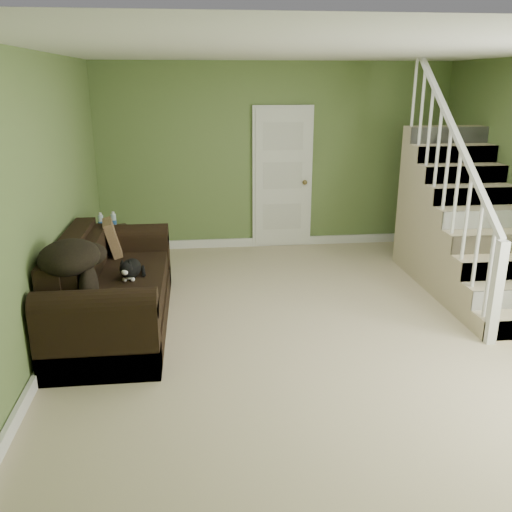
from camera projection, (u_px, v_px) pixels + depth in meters
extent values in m
cube|color=#C6B28F|center=(313.00, 322.00, 5.51)|extent=(5.00, 5.50, 0.01)
cube|color=white|center=(323.00, 50.00, 4.70)|extent=(5.00, 5.50, 0.01)
cube|color=#617B42|center=(275.00, 157.00, 7.70)|extent=(5.00, 0.04, 2.60)
cube|color=#617B42|center=(447.00, 319.00, 2.51)|extent=(5.00, 0.04, 2.60)
cube|color=#617B42|center=(43.00, 203.00, 4.84)|extent=(0.04, 5.50, 2.60)
cube|color=white|center=(275.00, 241.00, 8.06)|extent=(5.00, 0.04, 0.12)
cube|color=white|center=(62.00, 329.00, 5.23)|extent=(0.04, 5.50, 0.12)
cube|color=white|center=(282.00, 178.00, 7.77)|extent=(0.86, 0.05, 2.02)
cube|color=white|center=(282.00, 179.00, 7.76)|extent=(0.78, 0.04, 1.96)
sphere|color=olive|center=(305.00, 182.00, 7.76)|extent=(0.07, 0.07, 0.07)
cylinder|color=white|center=(489.00, 272.00, 5.03)|extent=(0.04, 0.04, 0.90)
cube|color=#C6B28F|center=(512.00, 303.00, 5.48)|extent=(1.00, 0.27, 0.40)
cylinder|color=white|center=(478.00, 243.00, 5.23)|extent=(0.04, 0.04, 0.90)
cube|color=#C6B28F|center=(499.00, 284.00, 5.70)|extent=(1.00, 0.27, 0.60)
cylinder|color=white|center=(467.00, 216.00, 5.42)|extent=(0.04, 0.04, 0.90)
cube|color=#C6B28F|center=(487.00, 267.00, 5.92)|extent=(1.00, 0.27, 0.80)
cylinder|color=white|center=(457.00, 191.00, 5.61)|extent=(0.04, 0.04, 0.90)
cube|color=#C6B28F|center=(476.00, 251.00, 6.15)|extent=(1.00, 0.27, 1.00)
cylinder|color=white|center=(447.00, 168.00, 5.81)|extent=(0.04, 0.04, 0.90)
cube|color=#C6B28F|center=(465.00, 236.00, 6.37)|extent=(1.00, 0.27, 1.20)
cylinder|color=white|center=(438.00, 146.00, 6.00)|extent=(0.04, 0.04, 0.90)
cube|color=#C6B28F|center=(456.00, 222.00, 6.60)|extent=(1.00, 0.27, 1.40)
cylinder|color=white|center=(430.00, 126.00, 6.19)|extent=(0.04, 0.04, 0.90)
cube|color=#C6B28F|center=(447.00, 209.00, 6.82)|extent=(1.00, 0.27, 1.60)
cylinder|color=white|center=(422.00, 107.00, 6.38)|extent=(0.04, 0.04, 0.90)
cube|color=#C6B28F|center=(439.00, 197.00, 7.04)|extent=(1.00, 0.27, 1.80)
cylinder|color=white|center=(415.00, 89.00, 6.58)|extent=(0.04, 0.04, 0.90)
cube|color=white|center=(496.00, 293.00, 4.93)|extent=(0.09, 0.09, 1.00)
cube|color=white|center=(452.00, 125.00, 5.67)|extent=(0.06, 2.46, 1.84)
cube|color=black|center=(117.00, 313.00, 5.42)|extent=(0.99, 2.29, 0.26)
cube|color=black|center=(126.00, 290.00, 5.36)|extent=(0.75, 1.73, 0.23)
cube|color=black|center=(99.00, 342.00, 4.40)|extent=(0.99, 0.26, 0.64)
cube|color=black|center=(127.00, 262.00, 6.32)|extent=(0.99, 0.26, 0.64)
cylinder|color=black|center=(95.00, 305.00, 4.30)|extent=(0.99, 0.26, 0.26)
cylinder|color=black|center=(125.00, 236.00, 6.22)|extent=(0.99, 0.26, 0.26)
cube|color=black|center=(72.00, 272.00, 5.24)|extent=(0.21, 1.77, 0.66)
cube|color=black|center=(88.00, 264.00, 5.23)|extent=(0.15, 1.71, 0.36)
cube|color=black|center=(111.00, 252.00, 6.78)|extent=(0.61, 0.61, 0.59)
cylinder|color=silver|center=(101.00, 223.00, 6.59)|extent=(0.06, 0.06, 0.20)
cylinder|color=#2E67B5|center=(101.00, 223.00, 6.59)|extent=(0.07, 0.07, 0.05)
cylinder|color=white|center=(100.00, 214.00, 6.56)|extent=(0.03, 0.03, 0.03)
cylinder|color=silver|center=(114.00, 222.00, 6.65)|extent=(0.06, 0.06, 0.20)
cylinder|color=#2E67B5|center=(114.00, 222.00, 6.65)|extent=(0.07, 0.07, 0.05)
cylinder|color=white|center=(113.00, 213.00, 6.61)|extent=(0.03, 0.03, 0.03)
ellipsoid|color=black|center=(131.00, 269.00, 5.34)|extent=(0.24, 0.36, 0.18)
ellipsoid|color=white|center=(130.00, 274.00, 5.27)|extent=(0.13, 0.15, 0.09)
sphere|color=black|center=(128.00, 268.00, 5.15)|extent=(0.14, 0.14, 0.12)
ellipsoid|color=white|center=(128.00, 272.00, 5.11)|extent=(0.07, 0.06, 0.06)
cone|color=black|center=(124.00, 262.00, 5.13)|extent=(0.05, 0.06, 0.06)
cone|color=black|center=(132.00, 261.00, 5.14)|extent=(0.05, 0.06, 0.06)
cylinder|color=black|center=(142.00, 271.00, 5.49)|extent=(0.07, 0.26, 0.03)
ellipsoid|color=yellow|center=(128.00, 294.00, 4.87)|extent=(0.18, 0.18, 0.06)
cube|color=#4B311E|center=(112.00, 238.00, 6.00)|extent=(0.25, 0.42, 0.40)
ellipsoid|color=black|center=(69.00, 257.00, 4.54)|extent=(0.61, 0.73, 0.27)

